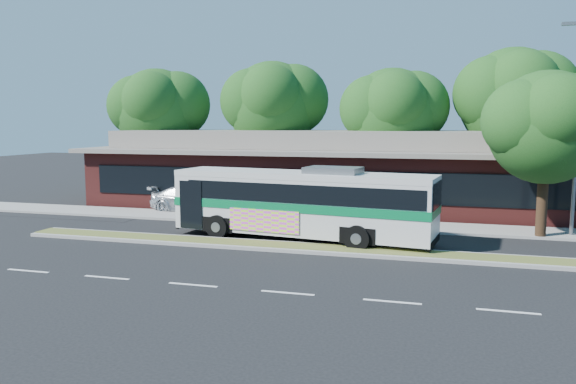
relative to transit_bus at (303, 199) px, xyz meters
name	(u,v)px	position (x,y,z in m)	size (l,w,h in m)	color
ground	(324,254)	(1.43, -2.39, -1.74)	(120.00, 120.00, 0.00)	black
median_strip	(327,249)	(1.43, -1.79, -1.66)	(26.00, 1.10, 0.15)	brown
sidewalk	(352,224)	(1.43, 4.01, -1.68)	(44.00, 2.60, 0.12)	gray
parking_lot	(78,201)	(-16.57, 7.61, -1.73)	(14.00, 12.00, 0.01)	black
plaza_building	(370,170)	(1.43, 10.60, 0.39)	(33.20, 11.20, 4.45)	#5C1F1D
tree_bg_a	(164,109)	(-13.15, 12.75, 4.13)	(6.47, 5.80, 8.63)	black
tree_bg_b	(279,104)	(-5.14, 13.75, 4.41)	(6.69, 6.00, 9.00)	black
tree_bg_c	(399,112)	(2.83, 12.74, 3.86)	(6.24, 5.60, 8.26)	black
tree_bg_d	(520,98)	(9.87, 13.76, 4.68)	(6.91, 6.20, 9.37)	black
transit_bus	(303,199)	(0.00, 0.00, 0.00)	(11.32, 3.82, 3.12)	beige
sedan	(194,200)	(-7.57, 5.41, -1.02)	(2.03, 4.98, 1.45)	silver
sidewalk_tree	(555,125)	(10.05, 3.09, 3.09)	(5.28, 4.74, 7.09)	black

